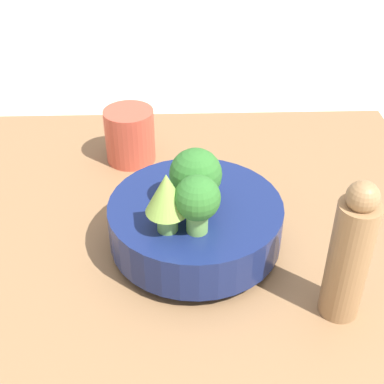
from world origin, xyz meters
The scene contains 8 objects.
ground_plane centered at (0.00, 0.00, 0.00)m, with size 6.00×6.00×0.00m, color beige.
table centered at (0.00, 0.00, 0.02)m, with size 0.80×0.77×0.03m.
bowl centered at (0.00, 0.00, 0.07)m, with size 0.23×0.23×0.07m.
broccoli_floret_right centered at (0.05, 0.00, 0.15)m, with size 0.06×0.06×0.08m.
romanesco_piece_near centered at (0.05, -0.04, 0.16)m, with size 0.05×0.05×0.08m.
broccoli_floret_center centered at (0.00, 0.00, 0.15)m, with size 0.07×0.07×0.08m.
cup centered at (-0.23, -0.10, 0.08)m, with size 0.08×0.08×0.09m.
pepper_mill centered at (0.12, 0.17, 0.12)m, with size 0.05×0.05×0.19m.
Camera 1 is at (0.56, -0.02, 0.52)m, focal length 50.00 mm.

